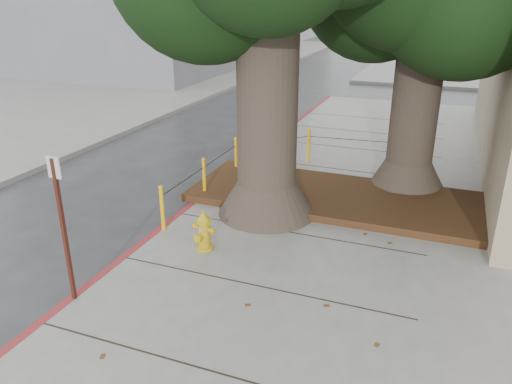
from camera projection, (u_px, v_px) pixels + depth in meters
ground at (227, 287)px, 8.19m from camera, size 140.00×140.00×0.00m
sidewalk_far at (504, 65)px, 32.06m from camera, size 16.00×20.00×0.15m
sidewalk_opposite at (27, 101)px, 21.50m from camera, size 14.00×60.00×0.15m
curb_red at (191, 208)px, 10.99m from camera, size 0.14×26.00×0.16m
planter_bed at (335, 197)px, 11.17m from camera, size 6.40×2.60×0.16m
bollard_ring at (268, 163)px, 12.01m from camera, size 3.79×5.39×0.95m
fire_hydrant at (204, 231)px, 8.95m from camera, size 0.40×0.37×0.75m
signpost at (62, 222)px, 7.15m from camera, size 0.23×0.06×2.28m
car_dark at (165, 61)px, 29.33m from camera, size 2.02×4.75×1.37m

